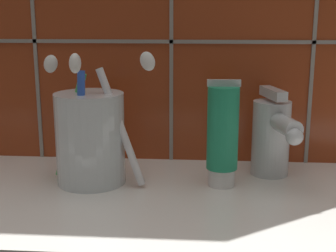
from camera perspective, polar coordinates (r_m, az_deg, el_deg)
The scene contains 4 objects.
sink_counter at distance 54.70cm, azimuth -2.57°, elevation -9.27°, with size 75.29×28.06×2.00cm, color silver.
toothbrush_cup at distance 57.15cm, azimuth -9.45°, elevation -1.29°, with size 14.16×8.81×16.36cm.
toothpaste_tube at distance 55.52cm, azimuth 6.67°, elevation -1.03°, with size 3.90×3.71×12.84cm.
sink_faucet at distance 60.32cm, azimuth 12.65°, elevation -1.05°, with size 5.05×10.80×11.15cm.
Camera 1 is at (6.17, -50.15, 21.94)cm, focal length 50.00 mm.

